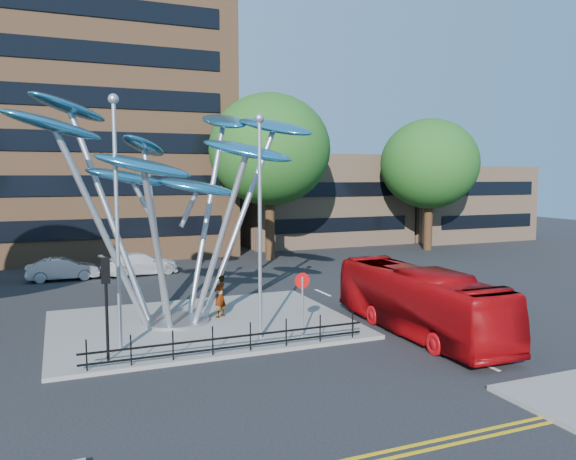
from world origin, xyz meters
name	(u,v)px	position (x,y,z in m)	size (l,w,h in m)	color
ground	(277,369)	(0.00, 0.00, 0.00)	(120.00, 120.00, 0.00)	black
traffic_island	(202,324)	(-1.00, 6.00, 0.07)	(12.00, 9.00, 0.15)	slate
double_yellow_near	(374,454)	(0.00, -6.00, 0.01)	(40.00, 0.12, 0.01)	gold
double_yellow_far	(381,460)	(0.00, -6.30, 0.01)	(40.00, 0.12, 0.01)	gold
brick_tower	(57,62)	(-6.00, 32.00, 15.00)	(25.00, 15.00, 30.00)	brown
low_building_near	(321,199)	(16.00, 30.00, 4.00)	(15.00, 8.00, 8.00)	#A48060
low_building_far	(459,203)	(30.00, 28.00, 3.50)	(12.00, 8.00, 7.00)	#A48060
tree_right	(270,150)	(8.00, 22.00, 8.04)	(8.80, 8.80, 12.11)	black
tree_far	(430,164)	(22.00, 22.00, 7.11)	(8.00, 8.00, 10.81)	black
leaf_sculpture	(170,159)	(-2.07, 6.68, 6.87)	(12.72, 9.54, 9.51)	#9EA0A5
street_lamp_left	(116,201)	(-4.50, 3.50, 5.36)	(0.36, 0.36, 8.80)	#9EA0A5
street_lamp_right	(260,206)	(0.50, 3.00, 5.09)	(0.36, 0.36, 8.30)	#9EA0A5
traffic_light_island	(106,287)	(-5.00, 2.50, 2.61)	(0.28, 0.18, 3.42)	black
no_entry_sign_island	(302,293)	(2.00, 2.52, 1.82)	(0.60, 0.10, 2.45)	#9EA0A5
pedestrian_railing_front	(232,341)	(-1.00, 1.70, 0.55)	(10.00, 0.06, 1.00)	black
red_bus	(418,301)	(6.60, 1.65, 1.31)	(2.20, 9.42, 2.62)	#9B070B
pedestrian	(220,296)	(-0.07, 6.58, 1.07)	(0.67, 0.44, 1.84)	gray
parked_car_mid	(63,269)	(-6.22, 19.05, 0.67)	(1.42, 4.07, 1.34)	#A0A2A7
parked_car_right	(140,264)	(-1.72, 19.21, 0.69)	(1.94, 4.78, 1.39)	silver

